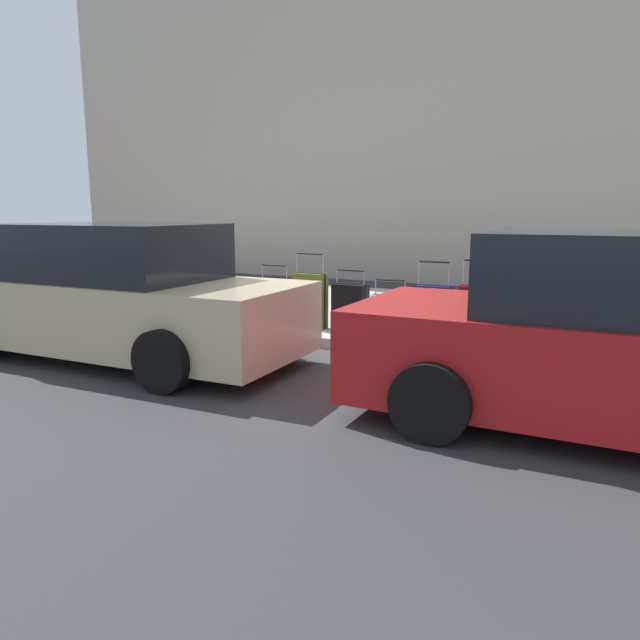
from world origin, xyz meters
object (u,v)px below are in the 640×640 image
object	(u,v)px
suitcase_silver_4	(390,315)
suitcase_teal_7	(275,305)
suitcase_olive_6	(310,301)
suitcase_navy_3	(433,312)
bollard_post	(158,292)
parked_car_beige_1	(113,296)
suitcase_red_8	(241,304)
suitcase_red_1	(529,328)
suitcase_maroon_2	(479,315)
suitcase_teal_0	(575,329)
fire_hydrant	(195,289)
suitcase_black_5	(350,308)

from	to	relation	value
suitcase_silver_4	suitcase_teal_7	bearing A→B (deg)	-1.02
suitcase_silver_4	suitcase_olive_6	size ratio (longest dim) A/B	0.71
suitcase_navy_3	bollard_post	world-z (taller)	suitcase_navy_3
parked_car_beige_1	suitcase_red_8	bearing A→B (deg)	-100.82
parked_car_beige_1	suitcase_red_1	bearing A→B (deg)	-154.85
suitcase_maroon_2	suitcase_navy_3	world-z (taller)	suitcase_maroon_2
suitcase_teal_0	suitcase_red_8	size ratio (longest dim) A/B	1.59
suitcase_olive_6	suitcase_teal_7	bearing A→B (deg)	-3.65
suitcase_red_1	suitcase_teal_7	size ratio (longest dim) A/B	0.83
suitcase_teal_0	parked_car_beige_1	size ratio (longest dim) A/B	0.19
bollard_post	suitcase_silver_4	bearing A→B (deg)	-177.66
suitcase_red_1	suitcase_navy_3	world-z (taller)	suitcase_navy_3
suitcase_navy_3	fire_hydrant	world-z (taller)	suitcase_navy_3
suitcase_silver_4	suitcase_black_5	bearing A→B (deg)	-3.95
suitcase_teal_0	suitcase_silver_4	distance (m)	2.27
suitcase_red_1	suitcase_navy_3	size ratio (longest dim) A/B	0.71
suitcase_teal_0	suitcase_silver_4	size ratio (longest dim) A/B	1.20
suitcase_olive_6	fire_hydrant	xyz separation A→B (m)	(2.01, -0.00, 0.04)
suitcase_navy_3	suitcase_black_5	bearing A→B (deg)	-1.36
suitcase_silver_4	suitcase_olive_6	world-z (taller)	suitcase_olive_6
suitcase_black_5	suitcase_red_8	bearing A→B (deg)	0.86
suitcase_teal_0	suitcase_maroon_2	size ratio (longest dim) A/B	0.86
suitcase_maroon_2	parked_car_beige_1	size ratio (longest dim) A/B	0.22
suitcase_teal_0	fire_hydrant	world-z (taller)	suitcase_teal_0
suitcase_red_8	suitcase_maroon_2	bearing A→B (deg)	179.97
suitcase_teal_0	suitcase_red_1	bearing A→B (deg)	-12.83
suitcase_red_8	fire_hydrant	size ratio (longest dim) A/B	0.69
suitcase_teal_7	suitcase_black_5	bearing A→B (deg)	-179.58
suitcase_maroon_2	suitcase_olive_6	size ratio (longest dim) A/B	0.99
suitcase_navy_3	suitcase_teal_0	bearing A→B (deg)	176.71
suitcase_navy_3	parked_car_beige_1	size ratio (longest dim) A/B	0.21
suitcase_olive_6	suitcase_red_8	world-z (taller)	suitcase_olive_6
suitcase_teal_0	suitcase_red_8	world-z (taller)	suitcase_teal_0
suitcase_teal_7	suitcase_red_1	bearing A→B (deg)	-179.97
fire_hydrant	bollard_post	xyz separation A→B (m)	(0.63, 0.15, -0.06)
suitcase_red_8	fire_hydrant	xyz separation A→B (m)	(0.83, 0.02, 0.17)
suitcase_olive_6	suitcase_teal_7	xyz separation A→B (m)	(0.60, -0.04, -0.11)
suitcase_navy_3	parked_car_beige_1	bearing A→B (deg)	32.13
suitcase_black_5	suitcase_teal_7	world-z (taller)	suitcase_teal_7
suitcase_black_5	suitcase_olive_6	distance (m)	0.60
suitcase_red_8	bollard_post	distance (m)	1.47
suitcase_black_5	bollard_post	size ratio (longest dim) A/B	1.15
suitcase_red_1	suitcase_navy_3	distance (m)	1.18
suitcase_black_5	fire_hydrant	distance (m)	2.62
suitcase_navy_3	bollard_post	bearing A→B (deg)	2.20
suitcase_silver_4	suitcase_black_5	size ratio (longest dim) A/B	0.88
suitcase_teal_7	suitcase_navy_3	bearing A→B (deg)	179.54
suitcase_silver_4	suitcase_red_8	xyz separation A→B (m)	(2.37, -0.01, -0.01)
suitcase_red_1	suitcase_olive_6	xyz separation A→B (m)	(2.93, 0.04, 0.13)
suitcase_maroon_2	suitcase_black_5	size ratio (longest dim) A/B	1.24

